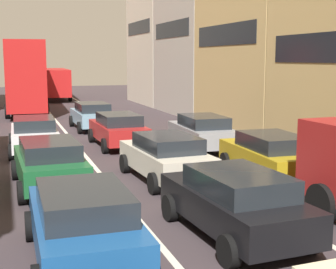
{
  "coord_description": "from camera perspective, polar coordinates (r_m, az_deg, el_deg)",
  "views": [
    {
      "loc": [
        -4.62,
        -2.06,
        3.88
      ],
      "look_at": [
        0.0,
        12.0,
        1.6
      ],
      "focal_mm": 52.72,
      "sensor_mm": 36.0,
      "label": 1
    }
  ],
  "objects": [
    {
      "name": "sedan_centre_lane_fifth",
      "position": [
        27.56,
        -8.76,
        2.23
      ],
      "size": [
        2.13,
        4.33,
        1.49
      ],
      "rotation": [
        0.0,
        0.0,
        1.59
      ],
      "color": "#759EB7",
      "rests_on": "ground"
    },
    {
      "name": "coupe_centre_lane_fourth",
      "position": [
        21.99,
        -5.77,
        0.65
      ],
      "size": [
        2.14,
        4.34,
        1.49
      ],
      "rotation": [
        0.0,
        0.0,
        1.59
      ],
      "color": "#A51E1E",
      "rests_on": "ground"
    },
    {
      "name": "lane_stripe_left",
      "position": [
        22.58,
        -10.5,
        -1.27
      ],
      "size": [
        0.16,
        60.0,
        0.01
      ],
      "primitive_type": "cube",
      "color": "silver",
      "rests_on": "ground"
    },
    {
      "name": "wagon_left_lane_second",
      "position": [
        9.67,
        -9.81,
        -9.96
      ],
      "size": [
        2.08,
        4.31,
        1.49
      ],
      "rotation": [
        0.0,
        0.0,
        1.57
      ],
      "color": "#194C8C",
      "rests_on": "ground"
    },
    {
      "name": "sedan_centre_lane_second",
      "position": [
        10.96,
        7.77,
        -7.66
      ],
      "size": [
        2.28,
        4.4,
        1.49
      ],
      "rotation": [
        0.0,
        0.0,
        1.63
      ],
      "color": "black",
      "rests_on": "ground"
    },
    {
      "name": "sedan_left_lane_fourth",
      "position": [
        21.18,
        -15.22,
        0.08
      ],
      "size": [
        2.12,
        4.33,
        1.49
      ],
      "rotation": [
        0.0,
        0.0,
        1.55
      ],
      "color": "silver",
      "rests_on": "ground"
    },
    {
      "name": "lane_stripe_right",
      "position": [
        23.27,
        -2.18,
        -0.84
      ],
      "size": [
        0.16,
        60.0,
        0.01
      ],
      "primitive_type": "cube",
      "color": "silver",
      "rests_on": "ground"
    },
    {
      "name": "sedan_left_lane_third",
      "position": [
        15.22,
        -13.54,
        -3.18
      ],
      "size": [
        2.19,
        4.36,
        1.49
      ],
      "rotation": [
        0.0,
        0.0,
        1.61
      ],
      "color": "#19592D",
      "rests_on": "ground"
    },
    {
      "name": "building_row_right",
      "position": [
        29.24,
        11.83,
        11.09
      ],
      "size": [
        7.2,
        43.9,
        12.12
      ],
      "rotation": [
        0.0,
        0.0,
        -1.57
      ],
      "color": "beige",
      "rests_on": "ground"
    },
    {
      "name": "bus_mid_queue_primary",
      "position": [
        36.82,
        -16.16,
        6.78
      ],
      "size": [
        3.06,
        10.58,
        5.06
      ],
      "rotation": [
        0.0,
        0.0,
        1.54
      ],
      "color": "#B21919",
      "rests_on": "ground"
    },
    {
      "name": "bus_far_queue_secondary",
      "position": [
        49.3,
        -13.04,
        6.06
      ],
      "size": [
        3.13,
        10.6,
        2.9
      ],
      "rotation": [
        0.0,
        0.0,
        1.53
      ],
      "color": "#B21919",
      "rests_on": "ground"
    },
    {
      "name": "wagon_right_lane_far",
      "position": [
        21.19,
        3.98,
        0.37
      ],
      "size": [
        2.18,
        4.36,
        1.49
      ],
      "rotation": [
        0.0,
        0.0,
        1.54
      ],
      "color": "gray",
      "rests_on": "ground"
    },
    {
      "name": "traffic_light_pole",
      "position": [
        0.48,
        2.94,
        1.28
      ],
      "size": [
        3.58,
        0.38,
        5.5
      ],
      "color": "#2D2D33",
      "rests_on": "ground"
    },
    {
      "name": "hatchback_centre_lane_third",
      "position": [
        15.79,
        -0.25,
        -2.5
      ],
      "size": [
        2.27,
        4.4,
        1.49
      ],
      "rotation": [
        0.0,
        0.0,
        1.63
      ],
      "color": "beige",
      "rests_on": "ground"
    },
    {
      "name": "sedan_right_lane_behind_truck",
      "position": [
        16.33,
        11.76,
        -2.31
      ],
      "size": [
        2.19,
        4.36,
        1.49
      ],
      "rotation": [
        0.0,
        0.0,
        1.53
      ],
      "color": "#B29319",
      "rests_on": "ground"
    }
  ]
}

